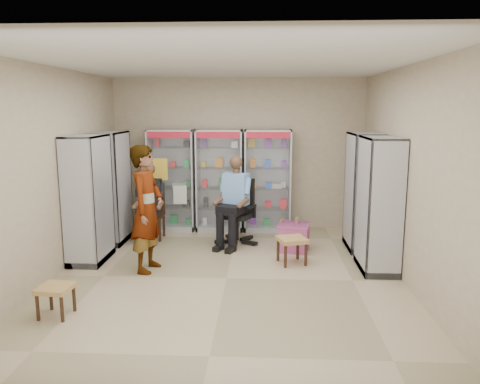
{
  "coord_description": "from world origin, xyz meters",
  "views": [
    {
      "loc": [
        0.52,
        -6.37,
        2.41
      ],
      "look_at": [
        0.16,
        0.7,
        1.14
      ],
      "focal_mm": 35.0,
      "sensor_mm": 36.0,
      "label": 1
    }
  ],
  "objects_px": {
    "cabinet_back_left": "(172,180)",
    "cabinet_right_near": "(379,205)",
    "woven_stool_a": "(292,250)",
    "woven_stool_b": "(56,301)",
    "cabinet_back_mid": "(220,181)",
    "pink_trunk": "(294,237)",
    "cabinet_back_right": "(268,181)",
    "standing_man": "(147,209)",
    "wooden_chair": "(152,214)",
    "cabinet_right_far": "(363,192)",
    "cabinet_left_far": "(111,188)",
    "seated_shopkeeper": "(237,204)",
    "cabinet_left_near": "(88,199)",
    "office_chair": "(237,212)"
  },
  "relations": [
    {
      "from": "cabinet_back_left",
      "to": "cabinet_right_near",
      "type": "bearing_deg",
      "value": -32.28
    },
    {
      "from": "woven_stool_a",
      "to": "woven_stool_b",
      "type": "distance_m",
      "value": 3.52
    },
    {
      "from": "cabinet_back_mid",
      "to": "pink_trunk",
      "type": "distance_m",
      "value": 2.08
    },
    {
      "from": "cabinet_back_right",
      "to": "standing_man",
      "type": "relative_size",
      "value": 1.06
    },
    {
      "from": "wooden_chair",
      "to": "woven_stool_b",
      "type": "bearing_deg",
      "value": -96.01
    },
    {
      "from": "cabinet_right_far",
      "to": "woven_stool_a",
      "type": "relative_size",
      "value": 4.76
    },
    {
      "from": "cabinet_back_mid",
      "to": "cabinet_right_far",
      "type": "xyz_separation_m",
      "value": [
        2.58,
        -1.13,
        0.0
      ]
    },
    {
      "from": "cabinet_right_near",
      "to": "cabinet_left_far",
      "type": "distance_m",
      "value": 4.65
    },
    {
      "from": "woven_stool_a",
      "to": "seated_shopkeeper",
      "type": "bearing_deg",
      "value": 132.71
    },
    {
      "from": "cabinet_left_far",
      "to": "cabinet_left_near",
      "type": "relative_size",
      "value": 1.0
    },
    {
      "from": "office_chair",
      "to": "woven_stool_a",
      "type": "bearing_deg",
      "value": -25.63
    },
    {
      "from": "office_chair",
      "to": "woven_stool_b",
      "type": "relative_size",
      "value": 3.18
    },
    {
      "from": "cabinet_right_far",
      "to": "pink_trunk",
      "type": "height_order",
      "value": "cabinet_right_far"
    },
    {
      "from": "cabinet_right_near",
      "to": "pink_trunk",
      "type": "distance_m",
      "value": 1.67
    },
    {
      "from": "woven_stool_b",
      "to": "cabinet_left_far",
      "type": "bearing_deg",
      "value": 96.03
    },
    {
      "from": "seated_shopkeeper",
      "to": "woven_stool_a",
      "type": "bearing_deg",
      "value": -24.25
    },
    {
      "from": "cabinet_back_left",
      "to": "cabinet_right_near",
      "type": "relative_size",
      "value": 1.0
    },
    {
      "from": "seated_shopkeeper",
      "to": "standing_man",
      "type": "height_order",
      "value": "standing_man"
    },
    {
      "from": "cabinet_left_near",
      "to": "cabinet_back_left",
      "type": "bearing_deg",
      "value": 155.39
    },
    {
      "from": "cabinet_back_left",
      "to": "cabinet_left_near",
      "type": "relative_size",
      "value": 1.0
    },
    {
      "from": "office_chair",
      "to": "wooden_chair",
      "type": "bearing_deg",
      "value": -165.36
    },
    {
      "from": "cabinet_right_far",
      "to": "standing_man",
      "type": "relative_size",
      "value": 1.06
    },
    {
      "from": "cabinet_left_far",
      "to": "woven_stool_a",
      "type": "distance_m",
      "value": 3.47
    },
    {
      "from": "seated_shopkeeper",
      "to": "standing_man",
      "type": "relative_size",
      "value": 0.79
    },
    {
      "from": "cabinet_back_mid",
      "to": "standing_man",
      "type": "xyz_separation_m",
      "value": [
        -0.85,
        -2.43,
        -0.05
      ]
    },
    {
      "from": "cabinet_back_right",
      "to": "seated_shopkeeper",
      "type": "distance_m",
      "value": 1.18
    },
    {
      "from": "cabinet_back_right",
      "to": "cabinet_left_far",
      "type": "bearing_deg",
      "value": -161.81
    },
    {
      "from": "cabinet_right_near",
      "to": "cabinet_left_near",
      "type": "height_order",
      "value": "same"
    },
    {
      "from": "woven_stool_b",
      "to": "seated_shopkeeper",
      "type": "bearing_deg",
      "value": 57.39
    },
    {
      "from": "cabinet_left_far",
      "to": "wooden_chair",
      "type": "distance_m",
      "value": 0.89
    },
    {
      "from": "wooden_chair",
      "to": "woven_stool_a",
      "type": "distance_m",
      "value": 2.84
    },
    {
      "from": "pink_trunk",
      "to": "standing_man",
      "type": "height_order",
      "value": "standing_man"
    },
    {
      "from": "cabinet_right_far",
      "to": "cabinet_left_far",
      "type": "xyz_separation_m",
      "value": [
        -4.46,
        0.2,
        0.0
      ]
    },
    {
      "from": "cabinet_left_far",
      "to": "seated_shopkeeper",
      "type": "relative_size",
      "value": 1.34
    },
    {
      "from": "cabinet_back_right",
      "to": "cabinet_right_near",
      "type": "distance_m",
      "value": 2.76
    },
    {
      "from": "pink_trunk",
      "to": "wooden_chair",
      "type": "bearing_deg",
      "value": 166.89
    },
    {
      "from": "office_chair",
      "to": "woven_stool_b",
      "type": "height_order",
      "value": "office_chair"
    },
    {
      "from": "cabinet_right_near",
      "to": "seated_shopkeeper",
      "type": "relative_size",
      "value": 1.34
    },
    {
      "from": "cabinet_back_mid",
      "to": "seated_shopkeeper",
      "type": "xyz_separation_m",
      "value": [
        0.4,
        -1.02,
        -0.25
      ]
    },
    {
      "from": "woven_stool_b",
      "to": "standing_man",
      "type": "height_order",
      "value": "standing_man"
    },
    {
      "from": "cabinet_left_far",
      "to": "woven_stool_b",
      "type": "height_order",
      "value": "cabinet_left_far"
    },
    {
      "from": "cabinet_left_far",
      "to": "cabinet_left_near",
      "type": "height_order",
      "value": "same"
    },
    {
      "from": "cabinet_left_near",
      "to": "woven_stool_b",
      "type": "xyz_separation_m",
      "value": [
        0.33,
        -2.03,
        -0.82
      ]
    },
    {
      "from": "office_chair",
      "to": "woven_stool_a",
      "type": "height_order",
      "value": "office_chair"
    },
    {
      "from": "cabinet_right_far",
      "to": "seated_shopkeeper",
      "type": "xyz_separation_m",
      "value": [
        -2.18,
        0.11,
        -0.25
      ]
    },
    {
      "from": "cabinet_right_near",
      "to": "standing_man",
      "type": "bearing_deg",
      "value": 93.34
    },
    {
      "from": "seated_shopkeeper",
      "to": "wooden_chair",
      "type": "bearing_deg",
      "value": -167.11
    },
    {
      "from": "cabinet_back_mid",
      "to": "seated_shopkeeper",
      "type": "bearing_deg",
      "value": -68.74
    },
    {
      "from": "seated_shopkeeper",
      "to": "pink_trunk",
      "type": "bearing_deg",
      "value": 5.37
    },
    {
      "from": "woven_stool_a",
      "to": "standing_man",
      "type": "relative_size",
      "value": 0.22
    }
  ]
}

